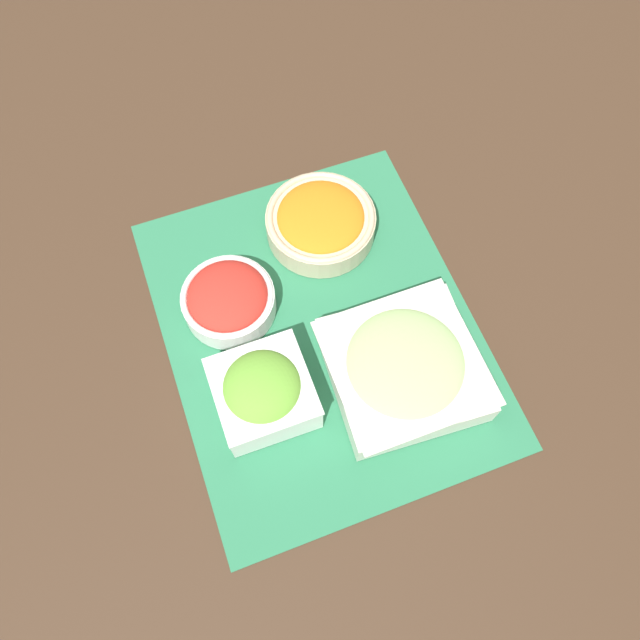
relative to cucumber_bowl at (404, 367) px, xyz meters
The scene contains 6 objects.
ground_plane 0.14m from the cucumber_bowl, 142.97° to the right, with size 3.00×3.00×0.00m, color #422D1E.
placemat 0.14m from the cucumber_bowl, 142.97° to the right, with size 0.55×0.44×0.00m.
cucumber_bowl is the anchor object (origin of this frame).
tomato_bowl 0.27m from the cucumber_bowl, 133.79° to the right, with size 0.14×0.14×0.06m.
lettuce_bowl 0.19m from the cucumber_bowl, 99.51° to the right, with size 0.13×0.13×0.08m.
carrot_bowl 0.27m from the cucumber_bowl, behind, with size 0.17×0.17×0.06m.
Camera 1 is at (0.35, -0.13, 0.84)m, focal length 35.00 mm.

